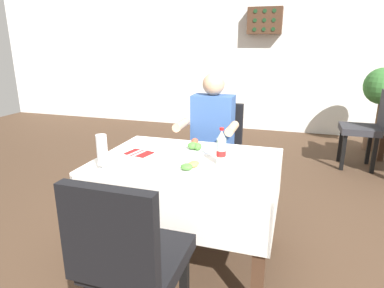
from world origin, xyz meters
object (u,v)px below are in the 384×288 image
(main_dining_table, at_px, (188,182))
(beer_glass_left, at_px, (102,151))
(background_chair_left, at_px, (368,125))
(wall_bottle_rack, at_px, (265,21))
(seated_diner_far, at_px, (211,137))
(cola_bottle_primary, at_px, (221,149))
(chair_near_camera_side, at_px, (130,257))
(potted_plant_corner, at_px, (381,95))
(napkin_cutlery_set, at_px, (139,153))
(chair_far_diner_seat, at_px, (216,150))
(plate_near_camera, at_px, (190,167))
(plate_far_diner, at_px, (196,147))

(main_dining_table, bearing_deg, beer_glass_left, -142.93)
(background_chair_left, xyz_separation_m, wall_bottle_rack, (-1.47, 1.49, 1.32))
(main_dining_table, distance_m, beer_glass_left, 0.62)
(seated_diner_far, relative_size, cola_bottle_primary, 5.13)
(beer_glass_left, height_order, wall_bottle_rack, wall_bottle_rack)
(main_dining_table, distance_m, chair_near_camera_side, 0.84)
(potted_plant_corner, bearing_deg, napkin_cutlery_set, -123.75)
(main_dining_table, relative_size, chair_far_diner_seat, 1.24)
(main_dining_table, bearing_deg, seated_diner_far, 91.79)
(cola_bottle_primary, height_order, wall_bottle_rack, wall_bottle_rack)
(chair_near_camera_side, xyz_separation_m, napkin_cutlery_set, (-0.37, 0.85, 0.20))
(potted_plant_corner, relative_size, wall_bottle_rack, 2.13)
(chair_near_camera_side, bearing_deg, potted_plant_corner, 66.23)
(seated_diner_far, xyz_separation_m, napkin_cutlery_set, (-0.34, -0.71, 0.04))
(main_dining_table, distance_m, potted_plant_corner, 3.75)
(main_dining_table, distance_m, plate_near_camera, 0.26)
(chair_near_camera_side, height_order, plate_far_diner, chair_near_camera_side)
(chair_near_camera_side, bearing_deg, background_chair_left, 64.65)
(cola_bottle_primary, bearing_deg, chair_far_diner_seat, 105.19)
(plate_near_camera, xyz_separation_m, beer_glass_left, (-0.51, -0.16, 0.10))
(cola_bottle_primary, xyz_separation_m, wall_bottle_rack, (-0.17, 3.91, 1.02))
(chair_near_camera_side, xyz_separation_m, wall_bottle_rack, (0.06, 4.72, 1.32))
(chair_near_camera_side, height_order, potted_plant_corner, potted_plant_corner)
(potted_plant_corner, bearing_deg, main_dining_table, -118.94)
(seated_diner_far, xyz_separation_m, background_chair_left, (1.55, 1.66, -0.16))
(chair_far_diner_seat, distance_m, beer_glass_left, 1.29)
(chair_far_diner_seat, height_order, background_chair_left, same)
(beer_glass_left, distance_m, background_chair_left, 3.38)
(napkin_cutlery_set, xyz_separation_m, background_chair_left, (1.90, 2.38, -0.20))
(beer_glass_left, bearing_deg, main_dining_table, 37.07)
(plate_near_camera, bearing_deg, napkin_cutlery_set, 157.30)
(seated_diner_far, distance_m, cola_bottle_primary, 0.82)
(seated_diner_far, height_order, plate_far_diner, seated_diner_far)
(beer_glass_left, relative_size, background_chair_left, 0.23)
(chair_near_camera_side, height_order, cola_bottle_primary, cola_bottle_primary)
(seated_diner_far, bearing_deg, wall_bottle_rack, 88.45)
(chair_far_diner_seat, bearing_deg, main_dining_table, -90.00)
(seated_diner_far, relative_size, napkin_cutlery_set, 6.42)
(chair_near_camera_side, relative_size, beer_glass_left, 4.39)
(wall_bottle_rack, bearing_deg, potted_plant_corner, -19.02)
(seated_diner_far, height_order, napkin_cutlery_set, seated_diner_far)
(plate_near_camera, bearing_deg, chair_near_camera_side, -95.90)
(napkin_cutlery_set, bearing_deg, chair_near_camera_side, -66.72)
(chair_near_camera_side, relative_size, napkin_cutlery_set, 4.94)
(seated_diner_far, relative_size, beer_glass_left, 5.70)
(plate_near_camera, xyz_separation_m, background_chair_left, (1.46, 2.56, -0.21))
(chair_far_diner_seat, bearing_deg, beer_glass_left, -110.56)
(cola_bottle_primary, relative_size, background_chair_left, 0.25)
(plate_near_camera, bearing_deg, beer_glass_left, -162.09)
(chair_near_camera_side, bearing_deg, beer_glass_left, 130.87)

